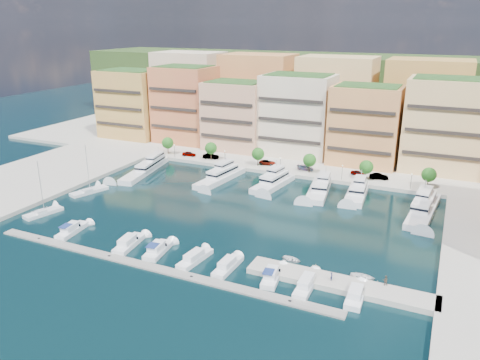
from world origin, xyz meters
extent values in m
plane|color=black|center=(0.00, 0.00, 0.00)|extent=(400.00, 400.00, 0.00)
cube|color=#9E998E|center=(0.00, 62.00, 0.00)|extent=(220.00, 64.00, 2.00)
cube|color=#9E998E|center=(-62.00, -8.00, 0.00)|extent=(34.00, 76.00, 2.00)
cube|color=#203616|center=(0.00, 110.00, 0.00)|extent=(240.00, 40.00, 58.00)
cube|color=gray|center=(-3.00, -30.00, 0.00)|extent=(72.00, 2.20, 0.35)
cube|color=#9E998E|center=(30.00, -22.00, 0.00)|extent=(32.00, 5.00, 2.00)
cube|color=#C58848|center=(-66.00, 50.00, 13.00)|extent=(22.00, 16.00, 24.00)
cube|color=black|center=(-66.00, 41.75, 13.00)|extent=(20.24, 0.50, 0.90)
cube|color=#25431B|center=(-66.00, 50.00, 25.40)|extent=(19.36, 14.08, 0.80)
cube|color=#C57941|center=(-44.00, 52.00, 14.00)|extent=(20.00, 16.00, 26.00)
cube|color=black|center=(-44.00, 43.75, 14.00)|extent=(18.40, 0.50, 0.90)
cube|color=#25431B|center=(-44.00, 52.00, 27.40)|extent=(17.60, 14.08, 0.80)
cube|color=tan|center=(-23.00, 50.00, 12.00)|extent=(20.00, 15.00, 22.00)
cube|color=black|center=(-23.00, 42.25, 12.00)|extent=(18.40, 0.50, 0.90)
cube|color=#25431B|center=(-23.00, 50.00, 23.40)|extent=(17.60, 13.20, 0.80)
cube|color=beige|center=(-2.00, 52.00, 13.50)|extent=(22.00, 16.00, 25.00)
cube|color=black|center=(-2.00, 43.75, 13.50)|extent=(20.24, 0.50, 0.90)
cube|color=#25431B|center=(-2.00, 52.00, 26.40)|extent=(19.36, 14.08, 0.80)
cube|color=#DE9853|center=(20.00, 50.00, 12.50)|extent=(20.00, 15.00, 23.00)
cube|color=black|center=(20.00, 42.25, 12.50)|extent=(18.40, 0.50, 0.90)
cube|color=#25431B|center=(20.00, 50.00, 24.40)|extent=(17.60, 13.20, 0.80)
cube|color=#DFB076|center=(42.00, 52.00, 14.00)|extent=(22.00, 16.00, 26.00)
cube|color=black|center=(42.00, 43.75, 14.00)|extent=(20.24, 0.50, 0.90)
cube|color=#25431B|center=(42.00, 52.00, 27.40)|extent=(19.36, 14.08, 0.80)
cube|color=beige|center=(-55.00, 74.00, 16.00)|extent=(26.00, 18.00, 30.00)
cube|color=#DE9853|center=(-25.00, 74.00, 16.00)|extent=(26.00, 18.00, 30.00)
cube|color=#DFB076|center=(5.00, 74.00, 16.00)|extent=(26.00, 18.00, 30.00)
cube|color=#C58848|center=(35.00, 74.00, 16.00)|extent=(26.00, 18.00, 30.00)
cylinder|color=#473323|center=(-40.00, 33.50, 2.50)|extent=(0.24, 0.24, 3.00)
sphere|color=#1E4F16|center=(-40.00, 33.50, 4.75)|extent=(3.80, 3.80, 3.80)
cylinder|color=#473323|center=(-24.00, 33.50, 2.50)|extent=(0.24, 0.24, 3.00)
sphere|color=#1E4F16|center=(-24.00, 33.50, 4.75)|extent=(3.80, 3.80, 3.80)
cylinder|color=#473323|center=(-8.00, 33.50, 2.50)|extent=(0.24, 0.24, 3.00)
sphere|color=#1E4F16|center=(-8.00, 33.50, 4.75)|extent=(3.80, 3.80, 3.80)
cylinder|color=#473323|center=(8.00, 33.50, 2.50)|extent=(0.24, 0.24, 3.00)
sphere|color=#1E4F16|center=(8.00, 33.50, 4.75)|extent=(3.80, 3.80, 3.80)
cylinder|color=#473323|center=(24.00, 33.50, 2.50)|extent=(0.24, 0.24, 3.00)
sphere|color=#1E4F16|center=(24.00, 33.50, 4.75)|extent=(3.80, 3.80, 3.80)
cylinder|color=#473323|center=(40.00, 33.50, 2.50)|extent=(0.24, 0.24, 3.00)
sphere|color=#1E4F16|center=(40.00, 33.50, 4.75)|extent=(3.80, 3.80, 3.80)
cylinder|color=black|center=(-36.00, 31.20, 3.00)|extent=(0.10, 0.10, 4.00)
sphere|color=#FFF2CC|center=(-36.00, 31.20, 5.05)|extent=(0.30, 0.30, 0.30)
cylinder|color=black|center=(-18.00, 31.20, 3.00)|extent=(0.10, 0.10, 4.00)
sphere|color=#FFF2CC|center=(-18.00, 31.20, 5.05)|extent=(0.30, 0.30, 0.30)
cylinder|color=black|center=(0.00, 31.20, 3.00)|extent=(0.10, 0.10, 4.00)
sphere|color=#FFF2CC|center=(0.00, 31.20, 5.05)|extent=(0.30, 0.30, 0.30)
cylinder|color=black|center=(18.00, 31.20, 3.00)|extent=(0.10, 0.10, 4.00)
sphere|color=#FFF2CC|center=(18.00, 31.20, 5.05)|extent=(0.30, 0.30, 0.30)
cylinder|color=black|center=(36.00, 31.20, 3.00)|extent=(0.10, 0.10, 4.00)
sphere|color=#FFF2CC|center=(36.00, 31.20, 5.05)|extent=(0.30, 0.30, 0.30)
cube|color=silver|center=(-37.12, 16.43, 0.35)|extent=(8.30, 25.47, 2.30)
cube|color=silver|center=(-37.12, 18.95, 2.40)|extent=(5.67, 14.20, 1.80)
cube|color=black|center=(-37.12, 18.95, 2.40)|extent=(5.74, 14.27, 0.55)
cube|color=silver|center=(-37.12, 20.96, 4.00)|extent=(3.72, 7.85, 1.40)
cylinder|color=#B2B2B7|center=(-37.12, 22.47, 5.60)|extent=(0.14, 0.14, 1.80)
cube|color=silver|center=(-13.37, 18.88, 0.35)|extent=(6.80, 20.62, 2.30)
cube|color=silver|center=(-13.37, 20.90, 2.40)|extent=(4.89, 11.49, 1.80)
cube|color=black|center=(-13.37, 20.90, 2.40)|extent=(4.96, 11.55, 0.55)
cube|color=silver|center=(-13.37, 22.52, 4.00)|extent=(3.32, 6.35, 1.40)
cylinder|color=#B2B2B7|center=(-13.37, 23.74, 5.60)|extent=(0.14, 0.14, 1.80)
cube|color=silver|center=(1.81, 20.49, 0.35)|extent=(7.17, 17.52, 2.30)
cube|color=silver|center=(1.81, 22.19, 2.40)|extent=(5.24, 9.82, 1.80)
cube|color=black|center=(1.81, 22.19, 2.40)|extent=(5.31, 9.89, 0.55)
cube|color=silver|center=(1.81, 23.56, 4.00)|extent=(3.59, 5.46, 1.40)
cylinder|color=#B2B2B7|center=(1.81, 24.58, 5.60)|extent=(0.14, 0.14, 1.80)
cube|color=silver|center=(14.57, 20.23, 0.35)|extent=(7.02, 18.00, 2.30)
cube|color=silver|center=(14.57, 21.99, 2.40)|extent=(5.11, 10.07, 1.80)
cube|color=black|center=(14.57, 21.99, 2.40)|extent=(5.17, 10.14, 0.55)
cube|color=silver|center=(14.57, 23.39, 4.00)|extent=(3.49, 5.59, 1.40)
cylinder|color=#B2B2B7|center=(14.57, 24.44, 5.60)|extent=(0.14, 0.14, 1.80)
cube|color=black|center=(14.57, 20.23, -0.10)|extent=(7.08, 18.06, 0.35)
cube|color=silver|center=(24.02, 21.51, 0.35)|extent=(5.55, 15.27, 2.30)
cube|color=silver|center=(24.02, 23.00, 2.40)|extent=(4.27, 8.48, 1.80)
cube|color=black|center=(24.02, 23.00, 2.40)|extent=(4.33, 8.55, 0.55)
cube|color=silver|center=(24.02, 24.20, 4.00)|extent=(3.02, 4.68, 1.40)
cylinder|color=#B2B2B7|center=(24.02, 25.10, 5.60)|extent=(0.14, 0.14, 1.80)
cube|color=silver|center=(40.27, 17.35, 0.35)|extent=(6.60, 23.60, 2.30)
cube|color=silver|center=(40.27, 19.68, 2.40)|extent=(4.89, 13.09, 1.80)
cube|color=black|center=(40.27, 19.68, 2.40)|extent=(4.96, 13.15, 0.55)
cube|color=silver|center=(40.27, 21.55, 4.00)|extent=(3.38, 7.20, 1.40)
cylinder|color=#B2B2B7|center=(40.27, 22.94, 5.60)|extent=(0.14, 0.14, 1.80)
cube|color=white|center=(-26.33, -24.50, 0.25)|extent=(3.52, 8.77, 1.40)
cube|color=white|center=(-26.33, -24.93, 1.55)|extent=(2.43, 4.30, 1.10)
cube|color=black|center=(-26.33, -23.22, 1.30)|extent=(1.79, 0.32, 0.55)
cube|color=navy|center=(-26.33, -26.04, 2.15)|extent=(2.04, 2.75, 0.12)
cube|color=white|center=(-11.52, -24.50, 0.25)|extent=(3.81, 9.05, 1.40)
cube|color=white|center=(-11.52, -24.94, 1.55)|extent=(2.64, 4.45, 1.10)
cube|color=black|center=(-11.52, -23.18, 1.30)|extent=(1.95, 0.35, 0.55)
cube|color=white|center=(-4.68, -24.50, 0.25)|extent=(3.82, 8.23, 1.40)
cube|color=white|center=(-4.68, -24.90, 1.55)|extent=(2.67, 4.06, 1.10)
cube|color=black|center=(-4.68, -23.31, 1.30)|extent=(2.01, 0.36, 0.55)
cube|color=navy|center=(-4.68, -25.93, 2.15)|extent=(2.26, 2.62, 0.12)
cube|color=white|center=(3.51, -24.50, 0.25)|extent=(3.35, 8.97, 1.40)
cube|color=white|center=(3.51, -24.94, 1.55)|extent=(2.32, 4.38, 1.10)
cube|color=black|center=(3.51, -23.19, 1.30)|extent=(1.73, 0.29, 0.55)
cube|color=white|center=(10.33, -24.50, 0.25)|extent=(2.63, 8.35, 1.40)
cube|color=white|center=(10.33, -24.91, 1.55)|extent=(1.99, 4.03, 1.10)
cube|color=black|center=(10.33, -23.26, 1.30)|extent=(1.74, 0.15, 0.55)
cube|color=white|center=(18.89, -24.50, 0.25)|extent=(3.55, 7.90, 1.40)
cube|color=white|center=(18.89, -24.88, 1.55)|extent=(2.45, 3.90, 1.10)
cube|color=black|center=(18.89, -23.36, 1.30)|extent=(1.80, 0.35, 0.55)
cube|color=navy|center=(18.89, -25.87, 2.15)|extent=(2.06, 2.51, 0.12)
cube|color=white|center=(25.09, -24.50, 0.25)|extent=(2.50, 9.18, 1.40)
cube|color=white|center=(25.09, -24.96, 1.55)|extent=(1.92, 4.42, 1.10)
cube|color=black|center=(25.09, -23.13, 1.30)|extent=(1.72, 0.12, 0.55)
cube|color=white|center=(33.27, -24.50, 0.25)|extent=(2.84, 7.86, 1.40)
cube|color=white|center=(33.27, -24.89, 1.55)|extent=(2.13, 3.80, 1.10)
cube|color=black|center=(33.27, -23.33, 1.30)|extent=(1.85, 0.17, 0.55)
cube|color=silver|center=(-40.04, -3.98, 0.20)|extent=(5.92, 10.25, 1.20)
cube|color=silver|center=(-40.04, -4.97, 1.10)|extent=(2.40, 2.89, 0.60)
cylinder|color=#B2B2B7|center=(-40.04, -3.48, 6.80)|extent=(0.14, 0.14, 12.00)
cylinder|color=#B2B2B7|center=(-40.04, -5.46, 1.80)|extent=(1.57, 4.23, 0.10)
cube|color=silver|center=(-39.64, -19.72, 0.20)|extent=(4.91, 9.16, 1.20)
cube|color=silver|center=(-39.64, -20.59, 1.10)|extent=(2.18, 2.54, 0.60)
cylinder|color=#B2B2B7|center=(-39.64, -19.28, 6.80)|extent=(0.14, 0.14, 12.00)
cylinder|color=#B2B2B7|center=(-39.64, -21.03, 1.80)|extent=(1.09, 3.83, 0.10)
imported|color=beige|center=(24.73, -17.64, 0.41)|extent=(1.72, 1.54, 0.82)
imported|color=white|center=(33.12, -17.92, 0.44)|extent=(4.37, 3.23, 0.87)
imported|color=white|center=(19.86, -16.95, 0.38)|extent=(4.00, 3.13, 0.76)
imported|color=beige|center=(35.81, -18.84, 0.43)|extent=(1.68, 1.46, 0.87)
imported|color=gray|center=(-32.47, 34.23, 1.76)|extent=(4.69, 2.52, 1.52)
imported|color=gray|center=(-24.61, 34.42, 1.84)|extent=(5.42, 3.33, 1.69)
imported|color=gray|center=(-5.79, 35.83, 1.70)|extent=(5.28, 2.85, 1.41)
imported|color=gray|center=(6.24, 35.58, 1.69)|extent=(4.79, 1.99, 1.38)
imported|color=gray|center=(21.28, 36.90, 1.69)|extent=(4.35, 2.84, 1.38)
imported|color=gray|center=(27.26, 35.77, 1.84)|extent=(5.37, 2.92, 1.68)
imported|color=#232546|center=(28.69, -22.30, 1.77)|extent=(0.43, 0.60, 1.55)
imported|color=#49382C|center=(37.10, -20.00, 1.88)|extent=(0.98, 0.84, 1.75)
camera|label=1|loc=(43.58, -91.53, 42.35)|focal=35.00mm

